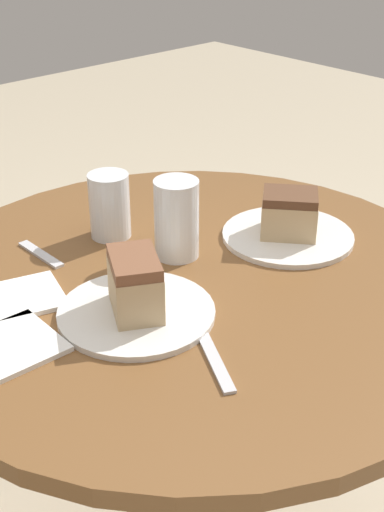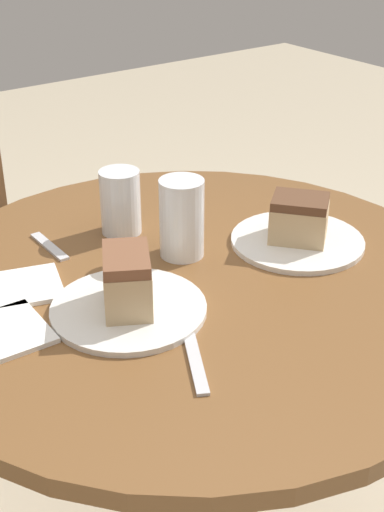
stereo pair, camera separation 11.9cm
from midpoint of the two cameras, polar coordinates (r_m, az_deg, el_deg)
The scene contains 11 objects.
table at distance 1.30m, azimuth 2.64°, elevation -8.09°, with size 0.97×0.97×0.78m.
plate_near at distance 1.11m, azimuth -2.06°, elevation -4.33°, with size 0.24×0.24×0.01m.
plate_far at distance 1.34m, azimuth 10.96°, elevation 1.13°, with size 0.25×0.25×0.01m.
cake_slice_near at distance 1.08m, azimuth -2.10°, elevation -2.05°, with size 0.11×0.13×0.09m.
cake_slice_far at distance 1.32m, azimuth 11.14°, elevation 2.91°, with size 0.13×0.13×0.08m.
glass_lemonade at distance 1.34m, azimuth -3.21°, elevation 4.08°, with size 0.08×0.08×0.12m.
glass_water at distance 1.25m, azimuth 1.90°, elevation 2.68°, with size 0.08×0.08×0.14m.
napkin_stack at distance 1.08m, azimuth -12.02°, elevation -6.20°, with size 0.14×0.14×0.01m.
fork at distance 1.02m, azimuth 3.46°, elevation -7.85°, with size 0.10×0.17×0.00m.
spoon at distance 1.31m, azimuth -8.82°, elevation 0.70°, with size 0.02×0.12×0.00m.
napkin_side at distance 1.19m, azimuth -10.48°, elevation -2.52°, with size 0.15×0.15×0.01m.
Camera 2 is at (-0.62, -0.84, 1.38)m, focal length 50.00 mm.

